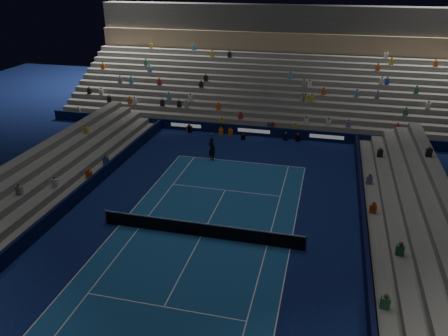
% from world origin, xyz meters
% --- Properties ---
extents(ground, '(90.00, 90.00, 0.00)m').
position_xyz_m(ground, '(0.00, 0.00, 0.00)').
color(ground, '#0C174B').
rests_on(ground, ground).
extents(court_surface, '(10.97, 23.77, 0.01)m').
position_xyz_m(court_surface, '(0.00, 0.00, 0.01)').
color(court_surface, navy).
rests_on(court_surface, ground).
extents(sponsor_barrier_far, '(44.00, 0.25, 1.00)m').
position_xyz_m(sponsor_barrier_far, '(0.00, 18.50, 0.50)').
color(sponsor_barrier_far, black).
rests_on(sponsor_barrier_far, ground).
extents(sponsor_barrier_east, '(0.25, 37.00, 1.00)m').
position_xyz_m(sponsor_barrier_east, '(9.70, 0.00, 0.50)').
color(sponsor_barrier_east, black).
rests_on(sponsor_barrier_east, ground).
extents(sponsor_barrier_west, '(0.25, 37.00, 1.00)m').
position_xyz_m(sponsor_barrier_west, '(-9.70, 0.00, 0.50)').
color(sponsor_barrier_west, black).
rests_on(sponsor_barrier_west, ground).
extents(grandstand_main, '(44.00, 15.20, 11.20)m').
position_xyz_m(grandstand_main, '(0.00, 27.90, 3.38)').
color(grandstand_main, slate).
rests_on(grandstand_main, ground).
extents(grandstand_east, '(5.00, 37.00, 2.50)m').
position_xyz_m(grandstand_east, '(13.17, 0.00, 0.92)').
color(grandstand_east, slate).
rests_on(grandstand_east, ground).
extents(grandstand_west, '(5.00, 37.00, 2.50)m').
position_xyz_m(grandstand_west, '(-13.17, 0.00, 0.92)').
color(grandstand_west, slate).
rests_on(grandstand_west, ground).
extents(tennis_net, '(12.90, 0.10, 1.10)m').
position_xyz_m(tennis_net, '(0.00, 0.00, 0.50)').
color(tennis_net, '#B2B2B7').
rests_on(tennis_net, ground).
extents(tennis_player, '(0.87, 0.74, 2.03)m').
position_xyz_m(tennis_player, '(-2.46, 11.71, 1.01)').
color(tennis_player, black).
rests_on(tennis_player, ground).
extents(broadcast_camera, '(0.45, 0.87, 0.54)m').
position_xyz_m(broadcast_camera, '(-0.86, 17.31, 0.28)').
color(broadcast_camera, black).
rests_on(broadcast_camera, ground).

